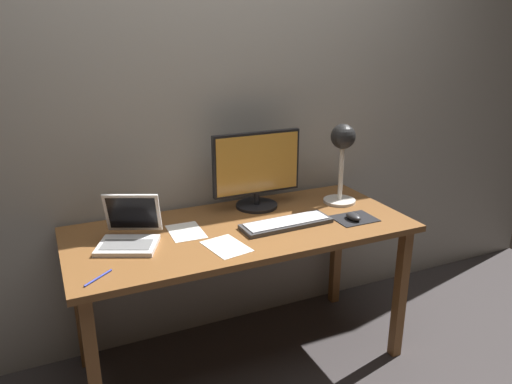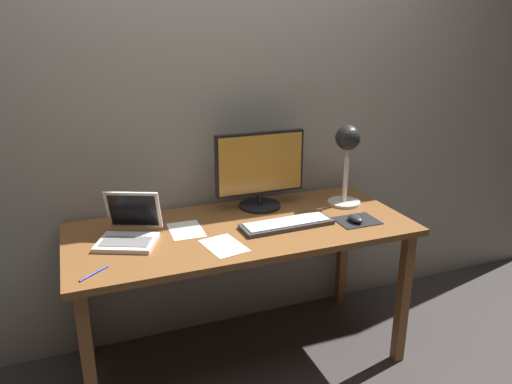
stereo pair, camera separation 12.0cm
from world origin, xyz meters
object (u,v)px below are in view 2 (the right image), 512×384
(laptop, at_px, (130,227))
(mouse, at_px, (355,219))
(desk_lamp, at_px, (347,150))
(keyboard_main, at_px, (287,224))
(monitor, at_px, (260,169))
(pen, at_px, (94,273))

(laptop, bearing_deg, mouse, -10.46)
(mouse, bearing_deg, desk_lamp, 71.25)
(keyboard_main, relative_size, laptop, 1.35)
(keyboard_main, bearing_deg, monitor, 94.39)
(monitor, height_order, desk_lamp, desk_lamp)
(monitor, xyz_separation_m, laptop, (-0.68, -0.17, -0.15))
(laptop, bearing_deg, monitor, 14.23)
(laptop, bearing_deg, keyboard_main, -9.33)
(monitor, distance_m, keyboard_main, 0.35)
(monitor, xyz_separation_m, keyboard_main, (0.02, -0.29, -0.19))
(monitor, relative_size, keyboard_main, 1.05)
(mouse, height_order, pen, mouse)
(keyboard_main, relative_size, desk_lamp, 1.06)
(monitor, height_order, laptop, monitor)
(monitor, distance_m, pen, 0.99)
(laptop, xyz_separation_m, pen, (-0.17, -0.28, -0.05))
(desk_lamp, bearing_deg, mouse, -108.75)
(desk_lamp, relative_size, pen, 3.01)
(monitor, height_order, pen, monitor)
(desk_lamp, bearing_deg, keyboard_main, -157.42)
(mouse, xyz_separation_m, pen, (-1.20, -0.09, -0.02))
(mouse, bearing_deg, laptop, 169.54)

